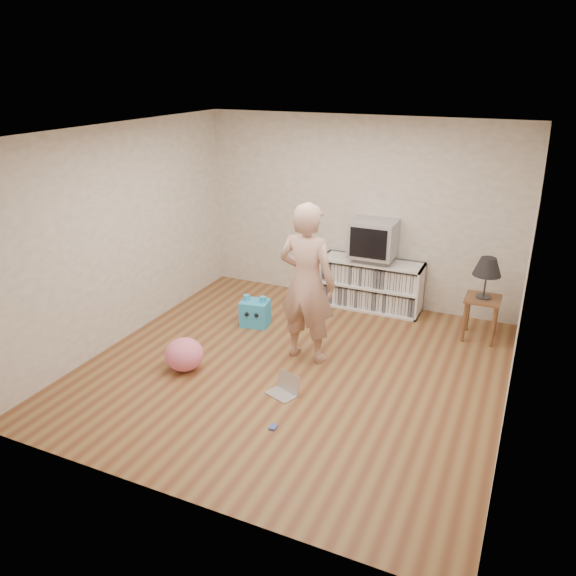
% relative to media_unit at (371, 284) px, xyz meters
% --- Properties ---
extents(ground, '(4.50, 4.50, 0.00)m').
position_rel_media_unit_xyz_m(ground, '(-0.30, -2.04, -0.35)').
color(ground, brown).
rests_on(ground, ground).
extents(walls, '(4.52, 4.52, 2.60)m').
position_rel_media_unit_xyz_m(walls, '(-0.30, -2.04, 0.95)').
color(walls, '#B9AFA2').
rests_on(walls, ground).
extents(ceiling, '(4.50, 4.50, 0.01)m').
position_rel_media_unit_xyz_m(ceiling, '(-0.30, -2.04, 2.25)').
color(ceiling, white).
rests_on(ceiling, walls).
extents(media_unit, '(1.40, 0.45, 0.70)m').
position_rel_media_unit_xyz_m(media_unit, '(0.00, 0.00, 0.00)').
color(media_unit, white).
rests_on(media_unit, ground).
extents(dvd_deck, '(0.45, 0.35, 0.07)m').
position_rel_media_unit_xyz_m(dvd_deck, '(0.00, -0.02, 0.39)').
color(dvd_deck, gray).
rests_on(dvd_deck, media_unit).
extents(crt_tv, '(0.60, 0.53, 0.50)m').
position_rel_media_unit_xyz_m(crt_tv, '(0.00, -0.02, 0.67)').
color(crt_tv, '#96969B').
rests_on(crt_tv, dvd_deck).
extents(side_table, '(0.42, 0.42, 0.55)m').
position_rel_media_unit_xyz_m(side_table, '(1.52, -0.39, 0.07)').
color(side_table, brown).
rests_on(side_table, ground).
extents(table_lamp, '(0.34, 0.34, 0.52)m').
position_rel_media_unit_xyz_m(table_lamp, '(1.52, -0.39, 0.59)').
color(table_lamp, '#333333').
rests_on(table_lamp, side_table).
extents(person, '(0.71, 0.49, 1.86)m').
position_rel_media_unit_xyz_m(person, '(-0.27, -1.73, 0.58)').
color(person, tan).
rests_on(person, ground).
extents(laptop, '(0.37, 0.33, 0.21)m').
position_rel_media_unit_xyz_m(laptop, '(-0.17, -2.54, -0.29)').
color(laptop, silver).
rests_on(laptop, ground).
extents(playing_cards, '(0.07, 0.10, 0.02)m').
position_rel_media_unit_xyz_m(playing_cards, '(-0.02, -3.14, -0.34)').
color(playing_cards, '#455BB9').
rests_on(playing_cards, ground).
extents(plush_blue, '(0.40, 0.35, 0.41)m').
position_rel_media_unit_xyz_m(plush_blue, '(-1.22, -1.19, -0.17)').
color(plush_blue, '#2BA6E3').
rests_on(plush_blue, ground).
extents(plush_pink, '(0.44, 0.44, 0.37)m').
position_rel_media_unit_xyz_m(plush_pink, '(-1.41, -2.55, -0.17)').
color(plush_pink, pink).
rests_on(plush_pink, ground).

